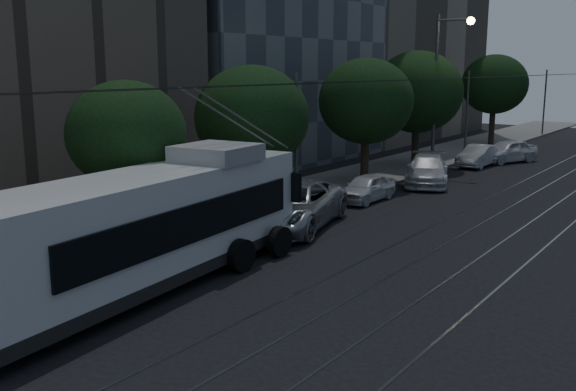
% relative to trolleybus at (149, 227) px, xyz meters
% --- Properties ---
extents(ground, '(120.00, 120.00, 0.00)m').
position_rel_trolleybus_xyz_m(ground, '(3.47, -0.06, -1.76)').
color(ground, black).
rests_on(ground, ground).
extents(sidewalk, '(5.00, 90.00, 0.15)m').
position_rel_trolleybus_xyz_m(sidewalk, '(-4.03, 19.94, -1.68)').
color(sidewalk, gray).
rests_on(sidewalk, ground).
extents(tram_rails, '(4.52, 90.00, 0.02)m').
position_rel_trolleybus_xyz_m(tram_rails, '(5.97, 19.94, -1.75)').
color(tram_rails, gray).
rests_on(tram_rails, ground).
extents(overhead_wires, '(2.23, 90.00, 6.00)m').
position_rel_trolleybus_xyz_m(overhead_wires, '(-1.50, 19.94, 1.71)').
color(overhead_wires, black).
rests_on(overhead_wires, ground).
extents(trolleybus, '(3.93, 12.82, 5.63)m').
position_rel_trolleybus_xyz_m(trolleybus, '(0.00, 0.00, 0.00)').
color(trolleybus, silver).
rests_on(trolleybus, ground).
extents(pickup_silver, '(4.58, 7.08, 1.81)m').
position_rel_trolleybus_xyz_m(pickup_silver, '(-0.69, 7.94, -0.85)').
color(pickup_silver, '#B4B7BC').
rests_on(pickup_silver, ground).
extents(car_white_a, '(1.54, 3.77, 1.28)m').
position_rel_trolleybus_xyz_m(car_white_a, '(-0.76, 14.16, -1.12)').
color(car_white_a, silver).
rests_on(car_white_a, ground).
extents(car_white_b, '(4.00, 5.77, 1.55)m').
position_rel_trolleybus_xyz_m(car_white_b, '(-0.22, 19.96, -0.98)').
color(car_white_b, silver).
rests_on(car_white_b, ground).
extents(car_white_c, '(1.58, 4.20, 1.37)m').
position_rel_trolleybus_xyz_m(car_white_c, '(-0.17, 27.84, -1.07)').
color(car_white_c, silver).
rests_on(car_white_c, ground).
extents(car_white_d, '(3.48, 4.81, 1.52)m').
position_rel_trolleybus_xyz_m(car_white_d, '(0.77, 30.71, -0.99)').
color(car_white_d, silver).
rests_on(car_white_d, ground).
extents(tree_1, '(3.93, 3.93, 5.80)m').
position_rel_trolleybus_xyz_m(tree_1, '(-3.16, 2.04, 2.25)').
color(tree_1, black).
rests_on(tree_1, ground).
extents(tree_2, '(4.84, 4.84, 6.31)m').
position_rel_trolleybus_xyz_m(tree_2, '(-3.53, 9.11, 2.36)').
color(tree_2, black).
rests_on(tree_2, ground).
extents(tree_3, '(5.02, 5.02, 6.70)m').
position_rel_trolleybus_xyz_m(tree_3, '(-3.03, 18.12, 2.67)').
color(tree_3, black).
rests_on(tree_3, ground).
extents(tree_4, '(5.58, 5.58, 7.22)m').
position_rel_trolleybus_xyz_m(tree_4, '(-3.26, 25.07, 2.94)').
color(tree_4, black).
rests_on(tree_4, ground).
extents(tree_5, '(5.15, 5.15, 7.22)m').
position_rel_trolleybus_xyz_m(tree_5, '(-3.03, 39.03, 3.13)').
color(tree_5, black).
rests_on(tree_5, ground).
extents(streetlamp_far, '(2.26, 0.44, 9.21)m').
position_rel_trolleybus_xyz_m(streetlamp_far, '(-1.33, 24.17, 3.84)').
color(streetlamp_far, '#4E4E50').
rests_on(streetlamp_far, ground).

